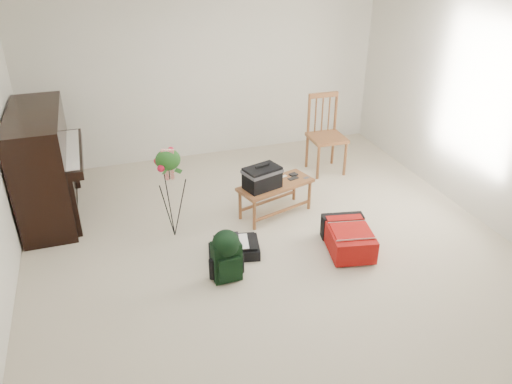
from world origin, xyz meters
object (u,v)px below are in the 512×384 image
object	(u,v)px
piano	(45,167)
red_suitcase	(346,236)
bench	(265,178)
green_backpack	(226,253)
dining_chair	(326,135)
flower_stand	(171,194)
black_duffel	(236,247)

from	to	relation	value
piano	red_suitcase	xyz separation A→B (m)	(2.95, -1.73, -0.45)
bench	green_backpack	distance (m)	1.27
piano	dining_chair	size ratio (longest dim) A/B	1.41
piano	flower_stand	size ratio (longest dim) A/B	1.41
bench	flower_stand	bearing A→B (deg)	168.11
red_suitcase	black_duffel	distance (m)	1.16
piano	red_suitcase	size ratio (longest dim) A/B	2.10
red_suitcase	green_backpack	size ratio (longest dim) A/B	1.33
dining_chair	bench	bearing A→B (deg)	-141.12
red_suitcase	flower_stand	world-z (taller)	flower_stand
green_backpack	flower_stand	xyz separation A→B (m)	(-0.35, 0.92, 0.22)
piano	red_suitcase	world-z (taller)	piano
piano	flower_stand	world-z (taller)	piano
bench	red_suitcase	xyz separation A→B (m)	(0.59, -0.90, -0.34)
black_duffel	dining_chair	bearing A→B (deg)	53.58
piano	green_backpack	xyz separation A→B (m)	(1.62, -1.85, -0.30)
black_duffel	flower_stand	size ratio (longest dim) A/B	0.50
dining_chair	red_suitcase	xyz separation A→B (m)	(-0.59, -1.81, -0.37)
piano	dining_chair	bearing A→B (deg)	1.28
piano	bench	bearing A→B (deg)	-19.45
bench	green_backpack	xyz separation A→B (m)	(-0.74, -1.02, -0.19)
black_duffel	flower_stand	distance (m)	0.89
bench	black_duffel	distance (m)	0.92
piano	bench	distance (m)	2.50
dining_chair	green_backpack	distance (m)	2.73
piano	green_backpack	distance (m)	2.47
dining_chair	red_suitcase	size ratio (longest dim) A/B	1.49
red_suitcase	green_backpack	distance (m)	1.35
bench	dining_chair	xyz separation A→B (m)	(1.19, 0.91, 0.03)
dining_chair	red_suitcase	world-z (taller)	dining_chair
bench	dining_chair	size ratio (longest dim) A/B	0.90
bench	black_duffel	xyz separation A→B (m)	(-0.53, -0.63, -0.41)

